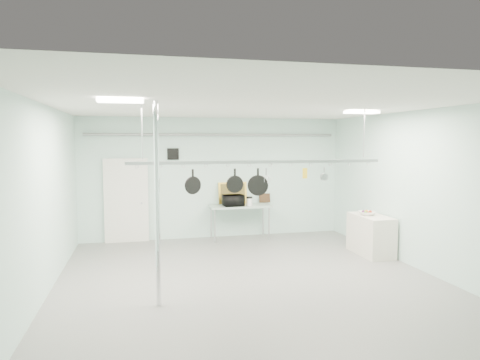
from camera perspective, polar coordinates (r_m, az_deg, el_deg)
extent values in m
plane|color=gray|center=(7.94, 1.77, -13.77)|extent=(8.00, 8.00, 0.00)
cube|color=silver|center=(7.53, 1.84, 9.85)|extent=(7.00, 8.00, 0.02)
cube|color=silver|center=(11.45, -3.39, 0.27)|extent=(7.00, 0.02, 3.20)
cube|color=silver|center=(9.12, 23.51, -1.41)|extent=(0.02, 8.00, 3.20)
cube|color=silver|center=(11.30, -14.91, -2.77)|extent=(1.10, 0.10, 2.20)
cube|color=black|center=(11.26, -8.92, 3.45)|extent=(0.30, 0.04, 0.30)
cylinder|color=gray|center=(11.32, -3.34, 6.04)|extent=(6.60, 0.07, 0.07)
cylinder|color=silver|center=(6.72, -10.98, -3.27)|extent=(0.08, 0.08, 3.20)
cube|color=#A0BCB0|center=(11.27, -0.02, -3.49)|extent=(1.60, 0.70, 0.05)
cylinder|color=#B7B7BC|center=(10.94, -3.37, -6.16)|extent=(0.04, 0.04, 0.86)
cylinder|color=#B7B7BC|center=(11.48, -3.86, -5.62)|extent=(0.04, 0.04, 0.86)
cylinder|color=#B7B7BC|center=(11.27, 3.90, -5.82)|extent=(0.04, 0.04, 0.86)
cylinder|color=#B7B7BC|center=(11.80, 3.09, -5.32)|extent=(0.04, 0.04, 0.86)
cube|color=silver|center=(10.26, 17.03, -7.02)|extent=(0.60, 1.20, 0.90)
cube|color=#B7B7BC|center=(7.86, 2.66, 2.42)|extent=(4.80, 0.06, 0.06)
cylinder|color=#B7B7BC|center=(7.55, -12.93, 5.98)|extent=(0.02, 0.02, 0.94)
cylinder|color=#B7B7BC|center=(8.66, 16.22, 5.79)|extent=(0.02, 0.02, 0.94)
cube|color=white|center=(6.48, -15.64, 10.16)|extent=(0.65, 0.30, 0.05)
cube|color=white|center=(8.99, 15.91, 8.70)|extent=(0.65, 0.30, 0.05)
imported|color=black|center=(11.09, -0.89, -2.74)|extent=(0.55, 0.40, 0.29)
cylinder|color=silver|center=(11.15, 1.26, -2.94)|extent=(0.17, 0.17, 0.20)
cube|color=gold|center=(11.49, -0.98, -1.74)|extent=(0.79, 0.17, 0.58)
cube|color=#372313|center=(11.73, 3.30, -2.41)|extent=(0.30, 0.10, 0.25)
imported|color=white|center=(10.18, 16.59, -4.27)|extent=(0.37, 0.37, 0.09)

